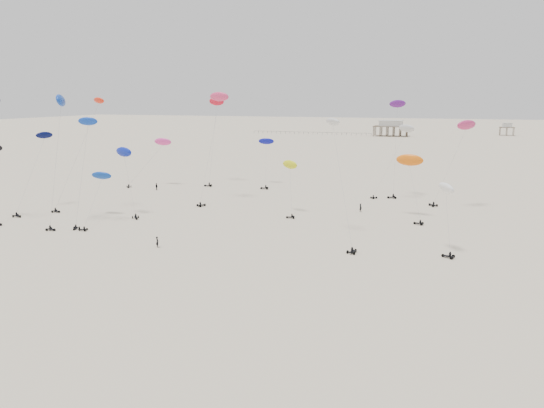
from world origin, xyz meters
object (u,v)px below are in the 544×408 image
(pavilion_main, at_px, (391,129))
(rig_0, at_px, (85,144))
(spectator_0, at_px, (158,247))
(rig_4, at_px, (126,165))
(rig_9, at_px, (447,204))
(pavilion_small, at_px, (507,130))

(pavilion_main, relative_size, rig_0, 1.01)
(pavilion_main, relative_size, spectator_0, 9.80)
(rig_4, distance_m, rig_9, 64.14)
(pavilion_main, distance_m, rig_9, 259.19)
(spectator_0, bearing_deg, pavilion_small, -59.62)
(pavilion_main, relative_size, rig_9, 1.89)
(rig_0, xyz_separation_m, rig_4, (2.89, 8.92, -4.93))
(spectator_0, bearing_deg, rig_4, -2.11)
(pavilion_main, relative_size, pavilion_small, 2.33)
(pavilion_small, distance_m, spectator_0, 309.14)
(rig_9, bearing_deg, pavilion_small, 9.72)
(pavilion_small, bearing_deg, rig_0, -109.04)
(pavilion_main, xyz_separation_m, rig_9, (37.18, -256.48, 3.56))
(rig_0, bearing_deg, rig_4, -123.04)
(rig_0, relative_size, rig_9, 1.86)
(pavilion_main, height_order, pavilion_small, pavilion_main)
(rig_0, bearing_deg, spectator_0, 137.22)
(pavilion_main, bearing_deg, rig_4, -96.07)
(rig_4, height_order, rig_9, rig_4)
(pavilion_main, distance_m, spectator_0, 269.41)
(rig_4, bearing_deg, rig_0, 28.70)
(pavilion_small, bearing_deg, rig_9, -96.53)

